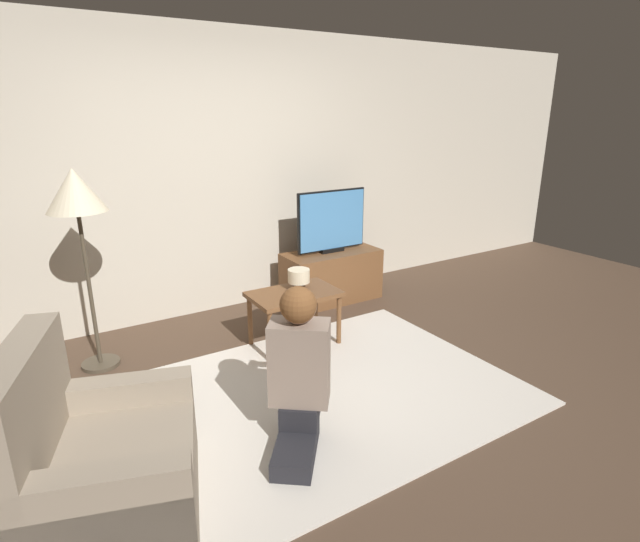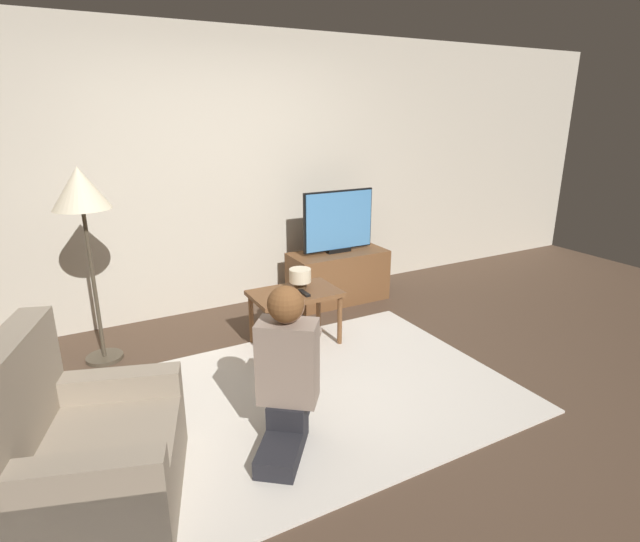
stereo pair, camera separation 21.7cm
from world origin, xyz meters
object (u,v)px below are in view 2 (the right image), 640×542
(tv, at_px, (338,221))
(coffee_table, at_px, (295,299))
(table_lamp, at_px, (300,277))
(floor_lamp, at_px, (81,198))
(person_kneeling, at_px, (287,366))
(armchair, at_px, (84,456))

(tv, distance_m, coffee_table, 1.18)
(tv, xyz_separation_m, table_lamp, (-0.76, -0.68, -0.26))
(coffee_table, relative_size, floor_lamp, 0.47)
(person_kneeling, bearing_deg, tv, -89.95)
(floor_lamp, distance_m, armchair, 1.91)
(armchair, xyz_separation_m, person_kneeling, (1.08, -0.01, 0.21))
(person_kneeling, bearing_deg, armchair, 37.32)
(coffee_table, distance_m, floor_lamp, 1.76)
(armchair, xyz_separation_m, table_lamp, (1.75, 1.17, 0.29))
(floor_lamp, bearing_deg, tv, 5.83)
(armchair, bearing_deg, floor_lamp, 9.77)
(person_kneeling, xyz_separation_m, table_lamp, (0.67, 1.18, 0.08))
(coffee_table, xyz_separation_m, person_kneeling, (-0.60, -1.13, 0.09))
(table_lamp, bearing_deg, person_kneeling, -119.61)
(person_kneeling, bearing_deg, floor_lamp, -24.62)
(coffee_table, bearing_deg, person_kneeling, -117.84)
(coffee_table, xyz_separation_m, floor_lamp, (-1.45, 0.49, 0.87))
(person_kneeling, distance_m, table_lamp, 1.36)
(table_lamp, bearing_deg, coffee_table, -148.01)
(armchair, bearing_deg, tv, -35.68)
(tv, distance_m, floor_lamp, 2.34)
(floor_lamp, bearing_deg, table_lamp, -16.34)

